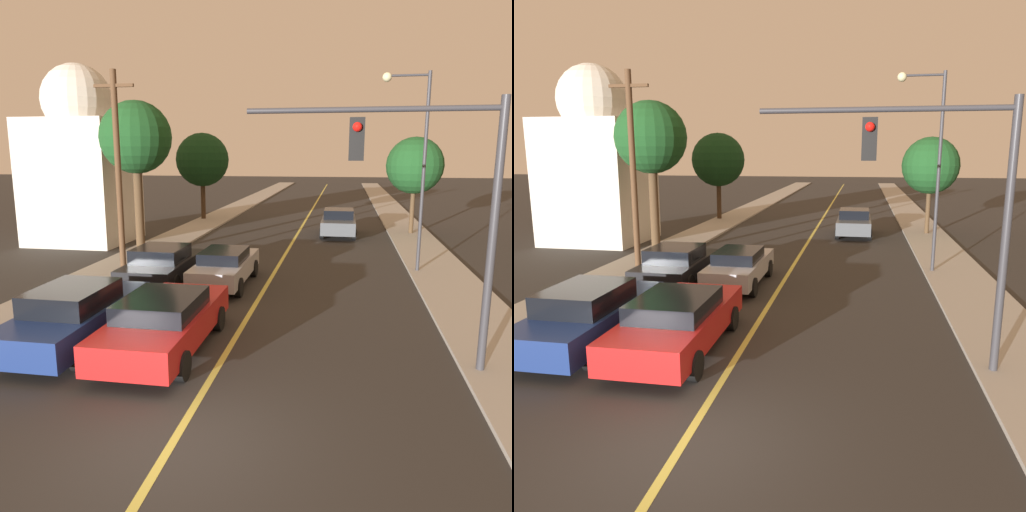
% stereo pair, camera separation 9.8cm
% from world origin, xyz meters
% --- Properties ---
extents(ground_plane, '(200.00, 200.00, 0.00)m').
position_xyz_m(ground_plane, '(0.00, 0.00, 0.00)').
color(ground_plane, '#2D2B28').
extents(road_surface, '(10.93, 80.00, 0.01)m').
position_xyz_m(road_surface, '(0.00, 36.00, 0.01)').
color(road_surface, '#2D2B28').
rests_on(road_surface, ground).
extents(sidewalk_left, '(2.50, 80.00, 0.12)m').
position_xyz_m(sidewalk_left, '(-6.72, 36.00, 0.06)').
color(sidewalk_left, '#9E998E').
rests_on(sidewalk_left, ground).
extents(sidewalk_right, '(2.50, 80.00, 0.12)m').
position_xyz_m(sidewalk_right, '(6.72, 36.00, 0.06)').
color(sidewalk_right, '#9E998E').
rests_on(sidewalk_right, ground).
extents(car_near_lane_front, '(2.11, 5.18, 1.46)m').
position_xyz_m(car_near_lane_front, '(-1.53, 3.97, 0.78)').
color(car_near_lane_front, red).
rests_on(car_near_lane_front, ground).
extents(car_near_lane_second, '(1.85, 4.77, 1.38)m').
position_xyz_m(car_near_lane_second, '(-1.53, 10.37, 0.74)').
color(car_near_lane_second, '#A5A8B2').
rests_on(car_near_lane_second, ground).
extents(car_outer_lane_front, '(2.03, 5.11, 1.56)m').
position_xyz_m(car_outer_lane_front, '(-3.94, 4.02, 0.79)').
color(car_outer_lane_front, navy).
rests_on(car_outer_lane_front, ground).
extents(car_outer_lane_second, '(2.11, 4.58, 1.44)m').
position_xyz_m(car_outer_lane_second, '(-3.94, 10.23, 0.75)').
color(car_outer_lane_second, black).
rests_on(car_outer_lane_second, ground).
extents(car_far_oncoming, '(2.07, 4.66, 1.58)m').
position_xyz_m(car_far_oncoming, '(2.46, 22.80, 0.80)').
color(car_far_oncoming, '#474C51').
rests_on(car_far_oncoming, ground).
extents(traffic_signal_mast, '(5.38, 0.42, 5.88)m').
position_xyz_m(traffic_signal_mast, '(4.58, 3.88, 4.16)').
color(traffic_signal_mast, '#333338').
rests_on(traffic_signal_mast, ground).
extents(streetlamp_right, '(1.85, 0.36, 7.83)m').
position_xyz_m(streetlamp_right, '(5.42, 13.65, 5.08)').
color(streetlamp_right, '#333338').
rests_on(streetlamp_right, ground).
extents(utility_pole_left, '(1.60, 0.24, 7.86)m').
position_xyz_m(utility_pole_left, '(-6.07, 11.40, 4.21)').
color(utility_pole_left, '#513823').
rests_on(utility_pole_left, ground).
extents(tree_left_near, '(3.32, 3.32, 7.12)m').
position_xyz_m(tree_left_near, '(-6.81, 14.99, 5.51)').
color(tree_left_near, '#4C3823').
rests_on(tree_left_near, ground).
extents(tree_left_far, '(3.84, 3.84, 6.19)m').
position_xyz_m(tree_left_far, '(-7.49, 28.33, 4.38)').
color(tree_left_far, '#3D2B1C').
rests_on(tree_left_far, ground).
extents(tree_right_near, '(3.34, 3.34, 5.70)m').
position_xyz_m(tree_right_near, '(6.79, 23.84, 4.14)').
color(tree_right_near, '#4C3823').
rests_on(tree_right_near, ground).
extents(domed_building_left, '(4.95, 4.95, 9.49)m').
position_xyz_m(domed_building_left, '(-11.44, 18.29, 4.35)').
color(domed_building_left, beige).
rests_on(domed_building_left, ground).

